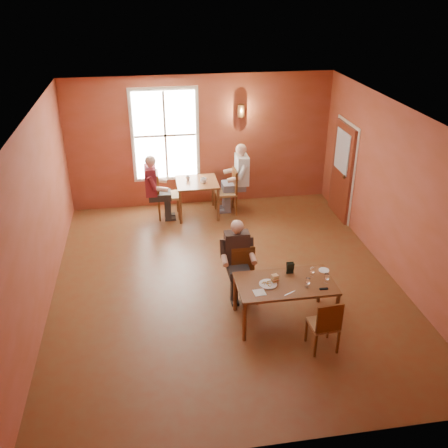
{
  "coord_description": "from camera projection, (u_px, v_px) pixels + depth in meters",
  "views": [
    {
      "loc": [
        -1.23,
        -7.4,
        4.95
      ],
      "look_at": [
        0.0,
        0.2,
        1.05
      ],
      "focal_mm": 40.0,
      "sensor_mm": 36.0,
      "label": 1
    }
  ],
  "objects": [
    {
      "name": "wall_right",
      "position": [
        396.0,
        194.0,
        8.67
      ],
      "size": [
        0.04,
        7.0,
        3.0
      ],
      "primitive_type": "cube",
      "color": "brown",
      "rests_on": "ground"
    },
    {
      "name": "chair_diner_main",
      "position": [
        245.0,
        277.0,
        8.24
      ],
      "size": [
        0.4,
        0.4,
        0.9
      ],
      "primitive_type": null,
      "rotation": [
        0.0,
        0.0,
        3.14
      ],
      "color": "#4F2D12",
      "rests_on": "ground"
    },
    {
      "name": "knife",
      "position": [
        290.0,
        293.0,
        7.37
      ],
      "size": [
        0.19,
        0.11,
        0.0
      ],
      "primitive_type": "cube",
      "rotation": [
        0.0,
        0.0,
        0.47
      ],
      "color": "silver",
      "rests_on": "main_table"
    },
    {
      "name": "wall_sconce",
      "position": [
        241.0,
        111.0,
        11.05
      ],
      "size": [
        0.16,
        0.16,
        0.28
      ],
      "primitive_type": "cylinder",
      "color": "brown",
      "rests_on": "wall_back"
    },
    {
      "name": "plate_food",
      "position": [
        268.0,
        284.0,
        7.56
      ],
      "size": [
        0.34,
        0.34,
        0.04
      ],
      "primitive_type": "cylinder",
      "rotation": [
        0.0,
        0.0,
        -0.28
      ],
      "color": "silver",
      "rests_on": "main_table"
    },
    {
      "name": "second_table",
      "position": [
        197.0,
        198.0,
        11.22
      ],
      "size": [
        0.91,
        0.91,
        0.8
      ],
      "primitive_type": null,
      "color": "brown",
      "rests_on": "ground"
    },
    {
      "name": "side_plate",
      "position": [
        324.0,
        270.0,
        7.92
      ],
      "size": [
        0.19,
        0.19,
        0.01
      ],
      "primitive_type": "cylinder",
      "rotation": [
        0.0,
        0.0,
        -0.14
      ],
      "color": "white",
      "rests_on": "main_table"
    },
    {
      "name": "sandwich",
      "position": [
        275.0,
        279.0,
        7.6
      ],
      "size": [
        0.11,
        0.11,
        0.11
      ],
      "primitive_type": "cube",
      "rotation": [
        0.0,
        0.0,
        0.24
      ],
      "color": "tan",
      "rests_on": "main_table"
    },
    {
      "name": "main_table",
      "position": [
        284.0,
        301.0,
        7.78
      ],
      "size": [
        1.5,
        0.85,
        0.7
      ],
      "primitive_type": null,
      "color": "brown",
      "rests_on": "ground"
    },
    {
      "name": "goblet_b",
      "position": [
        327.0,
        278.0,
        7.56
      ],
      "size": [
        0.09,
        0.09,
        0.18
      ],
      "primitive_type": null,
      "rotation": [
        0.0,
        0.0,
        -0.2
      ],
      "color": "white",
      "rests_on": "main_table"
    },
    {
      "name": "diner_maroon",
      "position": [
        166.0,
        187.0,
        10.98
      ],
      "size": [
        0.58,
        0.58,
        1.44
      ],
      "primitive_type": null,
      "rotation": [
        0.0,
        0.0,
        -1.57
      ],
      "color": "maroon",
      "rests_on": "ground"
    },
    {
      "name": "door",
      "position": [
        341.0,
        172.0,
        10.89
      ],
      "size": [
        0.12,
        1.04,
        2.1
      ],
      "primitive_type": "cube",
      "color": "maroon",
      "rests_on": "ground"
    },
    {
      "name": "wall_back",
      "position": [
        201.0,
        142.0,
        11.33
      ],
      "size": [
        6.0,
        0.04,
        3.0
      ],
      "primitive_type": "cube",
      "color": "brown",
      "rests_on": "ground"
    },
    {
      "name": "sunglasses",
      "position": [
        324.0,
        289.0,
        7.46
      ],
      "size": [
        0.13,
        0.04,
        0.02
      ],
      "primitive_type": "cube",
      "rotation": [
        0.0,
        0.0,
        -0.03
      ],
      "color": "black",
      "rests_on": "main_table"
    },
    {
      "name": "chair_diner_maroon",
      "position": [
        168.0,
        194.0,
        11.07
      ],
      "size": [
        0.47,
        0.47,
        1.07
      ],
      "primitive_type": null,
      "rotation": [
        0.0,
        0.0,
        -1.57
      ],
      "color": "#452416",
      "rests_on": "ground"
    },
    {
      "name": "cup_b",
      "position": [
        188.0,
        178.0,
        11.08
      ],
      "size": [
        0.13,
        0.13,
        0.1
      ],
      "primitive_type": "imported",
      "rotation": [
        0.0,
        0.0,
        0.22
      ],
      "color": "silver",
      "rests_on": "second_table"
    },
    {
      "name": "chair_diner_white",
      "position": [
        226.0,
        192.0,
        11.26
      ],
      "size": [
        0.46,
        0.46,
        1.03
      ],
      "primitive_type": null,
      "rotation": [
        0.0,
        0.0,
        1.57
      ],
      "color": "brown",
      "rests_on": "ground"
    },
    {
      "name": "menu_stand",
      "position": [
        290.0,
        268.0,
        7.82
      ],
      "size": [
        0.12,
        0.06,
        0.19
      ],
      "primitive_type": "cube",
      "rotation": [
        0.0,
        0.0,
        -0.02
      ],
      "color": "black",
      "rests_on": "main_table"
    },
    {
      "name": "diner_white",
      "position": [
        227.0,
        181.0,
        11.15
      ],
      "size": [
        0.61,
        0.61,
        1.53
      ],
      "primitive_type": null,
      "rotation": [
        0.0,
        0.0,
        1.57
      ],
      "color": "silver",
      "rests_on": "ground"
    },
    {
      "name": "window",
      "position": [
        165.0,
        135.0,
        11.08
      ],
      "size": [
        1.36,
        0.1,
        1.96
      ],
      "primitive_type": "cube",
      "color": "white",
      "rests_on": "wall_back"
    },
    {
      "name": "cup_a",
      "position": [
        204.0,
        180.0,
        10.95
      ],
      "size": [
        0.18,
        0.18,
        0.11
      ],
      "primitive_type": "imported",
      "rotation": [
        0.0,
        0.0,
        -0.35
      ],
      "color": "white",
      "rests_on": "second_table"
    },
    {
      "name": "wall_left",
      "position": [
        38.0,
        218.0,
        7.82
      ],
      "size": [
        0.04,
        7.0,
        3.0
      ],
      "primitive_type": "cube",
      "color": "brown",
      "rests_on": "ground"
    },
    {
      "name": "chair_empty",
      "position": [
        323.0,
        323.0,
        7.17
      ],
      "size": [
        0.41,
        0.41,
        0.87
      ],
      "primitive_type": null,
      "rotation": [
        0.0,
        0.0,
        0.07
      ],
      "color": "#3F200F",
      "rests_on": "ground"
    },
    {
      "name": "goblet_c",
      "position": [
        308.0,
        282.0,
        7.47
      ],
      "size": [
        0.09,
        0.09,
        0.18
      ],
      "primitive_type": null,
      "rotation": [
        0.0,
        0.0,
        0.43
      ],
      "color": "white",
      "rests_on": "main_table"
    },
    {
      "name": "goblet_a",
      "position": [
        312.0,
        271.0,
        7.74
      ],
      "size": [
        0.08,
        0.08,
        0.17
      ],
      "primitive_type": null,
      "rotation": [
        0.0,
        0.0,
        0.16
      ],
      "color": "white",
      "rests_on": "main_table"
    },
    {
      "name": "napkin",
      "position": [
        259.0,
        292.0,
        7.38
      ],
      "size": [
        0.18,
        0.18,
        0.01
      ],
      "primitive_type": "cube",
      "rotation": [
        0.0,
        0.0,
        0.08
      ],
      "color": "white",
      "rests_on": "main_table"
    },
    {
      "name": "wall_front",
      "position": [
        281.0,
        344.0,
        5.17
      ],
      "size": [
        6.0,
        0.04,
        3.0
      ],
      "primitive_type": "cube",
      "color": "brown",
      "rests_on": "ground"
    },
    {
      "name": "ceiling",
      "position": [
        226.0,
        115.0,
        7.57
      ],
      "size": [
        6.0,
        7.0,
        0.04
      ],
      "primitive_type": "cube",
      "color": "white",
      "rests_on": "wall_back"
    },
    {
      "name": "diner_main",
      "position": [
        245.0,
        267.0,
        8.12
      ],
      "size": [
        0.53,
        0.53,
        1.32
      ],
      "primitive_type": null,
      "rotation": [
        0.0,
        0.0,
        3.14
      ],
      "color": "black",
      "rests_on": "ground"
    },
    {
      "name": "ground",
      "position": [
        226.0,
        281.0,
        8.93
      ],
      "size": [
        6.0,
        7.0,
        0.01
      ],
      "primitive_type": "cube",
      "color": "brown",
      "rests_on": "ground"
    }
  ]
}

